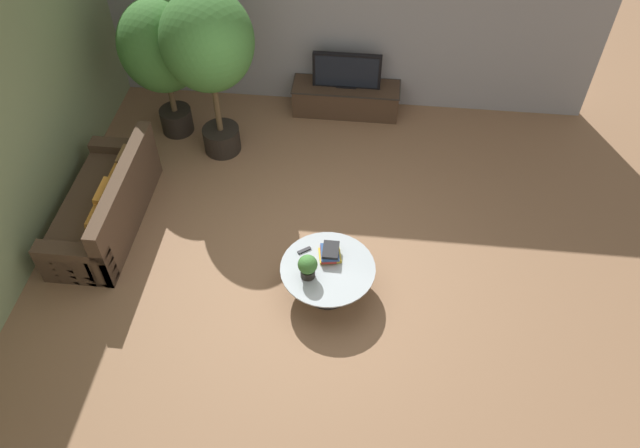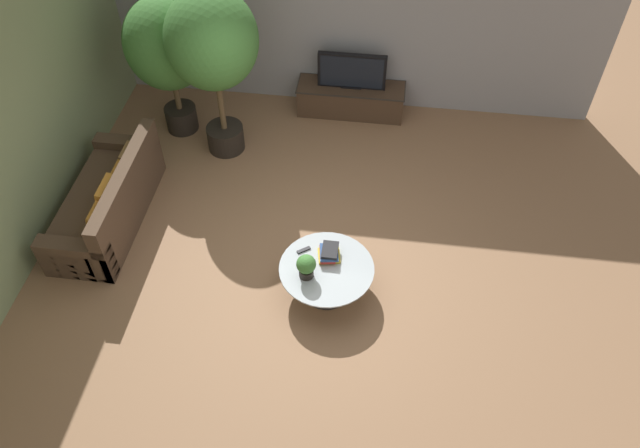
% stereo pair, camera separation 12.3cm
% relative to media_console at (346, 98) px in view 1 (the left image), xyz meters
% --- Properties ---
extents(ground_plane, '(24.00, 24.00, 0.00)m').
position_rel_media_console_xyz_m(ground_plane, '(-0.22, -2.94, -0.23)').
color(ground_plane, '#8C6647').
extents(back_wall_stone, '(7.40, 0.12, 3.00)m').
position_rel_media_console_xyz_m(back_wall_stone, '(-0.22, 0.32, 1.27)').
color(back_wall_stone, '#939399').
rests_on(back_wall_stone, ground).
extents(side_wall_left, '(0.12, 7.40, 3.00)m').
position_rel_media_console_xyz_m(side_wall_left, '(-3.48, -2.74, 1.27)').
color(side_wall_left, gray).
rests_on(side_wall_left, ground).
extents(media_console, '(1.57, 0.50, 0.45)m').
position_rel_media_console_xyz_m(media_console, '(0.00, 0.00, 0.00)').
color(media_console, '#473323').
rests_on(media_console, ground).
extents(television, '(0.98, 0.13, 0.53)m').
position_rel_media_console_xyz_m(television, '(-0.00, -0.00, 0.48)').
color(television, black).
rests_on(television, media_console).
extents(coffee_table, '(1.06, 1.06, 0.39)m').
position_rel_media_console_xyz_m(coffee_table, '(0.06, -3.33, 0.04)').
color(coffee_table, black).
rests_on(coffee_table, ground).
extents(couch_by_wall, '(0.84, 2.00, 0.84)m').
position_rel_media_console_xyz_m(couch_by_wall, '(-2.75, -2.58, 0.06)').
color(couch_by_wall, '#4C3828').
rests_on(couch_by_wall, ground).
extents(potted_palm_tall, '(1.11, 1.11, 2.02)m').
position_rel_media_console_xyz_m(potted_palm_tall, '(-2.38, -0.70, 1.10)').
color(potted_palm_tall, black).
rests_on(potted_palm_tall, ground).
extents(potted_palm_corner, '(1.15, 1.15, 2.36)m').
position_rel_media_console_xyz_m(potted_palm_corner, '(-1.65, -1.05, 1.40)').
color(potted_palm_corner, black).
rests_on(potted_palm_corner, ground).
extents(potted_plant_tabletop, '(0.21, 0.21, 0.30)m').
position_rel_media_console_xyz_m(potted_plant_tabletop, '(-0.15, -3.46, 0.32)').
color(potted_plant_tabletop, black).
rests_on(potted_plant_tabletop, coffee_table).
extents(book_stack, '(0.28, 0.29, 0.12)m').
position_rel_media_console_xyz_m(book_stack, '(0.06, -3.17, 0.22)').
color(book_stack, gold).
rests_on(book_stack, coffee_table).
extents(remote_black, '(0.15, 0.13, 0.02)m').
position_rel_media_console_xyz_m(remote_black, '(-0.23, -3.12, 0.17)').
color(remote_black, black).
rests_on(remote_black, coffee_table).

